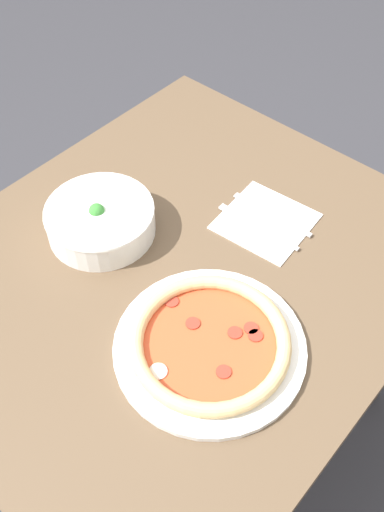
{
  "coord_description": "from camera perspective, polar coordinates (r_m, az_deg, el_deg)",
  "views": [
    {
      "loc": [
        -0.51,
        -0.49,
        1.59
      ],
      "look_at": [
        0.03,
        -0.02,
        0.74
      ],
      "focal_mm": 40.0,
      "sensor_mm": 36.0,
      "label": 1
    }
  ],
  "objects": [
    {
      "name": "fork",
      "position": [
        1.19,
        6.72,
        2.86
      ],
      "size": [
        0.02,
        0.2,
        0.0
      ],
      "rotation": [
        0.0,
        0.0,
        1.61
      ],
      "color": "silver",
      "rests_on": "napkin"
    },
    {
      "name": "bowl",
      "position": [
        1.17,
        -9.16,
        3.69
      ],
      "size": [
        0.22,
        0.22,
        0.08
      ],
      "color": "white",
      "rests_on": "dining_table"
    },
    {
      "name": "ground_plane",
      "position": [
        1.74,
        -1.02,
        -16.06
      ],
      "size": [
        8.0,
        8.0,
        0.0
      ],
      "primitive_type": "plane",
      "color": "#333338"
    },
    {
      "name": "pizza",
      "position": [
        1.0,
        1.79,
        -8.72
      ],
      "size": [
        0.34,
        0.34,
        0.04
      ],
      "color": "white",
      "rests_on": "dining_table"
    },
    {
      "name": "napkin",
      "position": [
        1.21,
        7.37,
        3.46
      ],
      "size": [
        0.19,
        0.19,
        0.0
      ],
      "color": "white",
      "rests_on": "dining_table"
    },
    {
      "name": "knife",
      "position": [
        1.22,
        8.33,
        3.95
      ],
      "size": [
        0.02,
        0.19,
        0.01
      ],
      "rotation": [
        0.0,
        0.0,
        1.61
      ],
      "color": "silver",
      "rests_on": "napkin"
    },
    {
      "name": "dining_table",
      "position": [
        1.21,
        -1.42,
        -4.31
      ],
      "size": [
        1.02,
        0.87,
        0.72
      ],
      "color": "brown",
      "rests_on": "ground_plane"
    }
  ]
}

